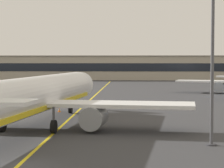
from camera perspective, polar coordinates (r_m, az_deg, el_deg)
ground_plane at (r=31.69m, az=-11.19°, el=-9.94°), size 400.00×400.00×0.00m
taxiway_centreline at (r=60.87m, az=-4.58°, el=-3.66°), size 1.62×180.00×0.01m
airliner_foreground at (r=46.83m, az=-9.67°, el=-1.56°), size 32.35×41.49×11.65m
apron_lamp_post at (r=38.56m, az=12.35°, el=2.63°), size 2.24×0.90×13.10m
safety_cone_by_nose_gear at (r=62.83m, az=-6.57°, el=-3.23°), size 0.44×0.44×0.55m
terminal_building at (r=164.87m, az=0.04°, el=2.06°), size 166.26×12.40×8.58m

